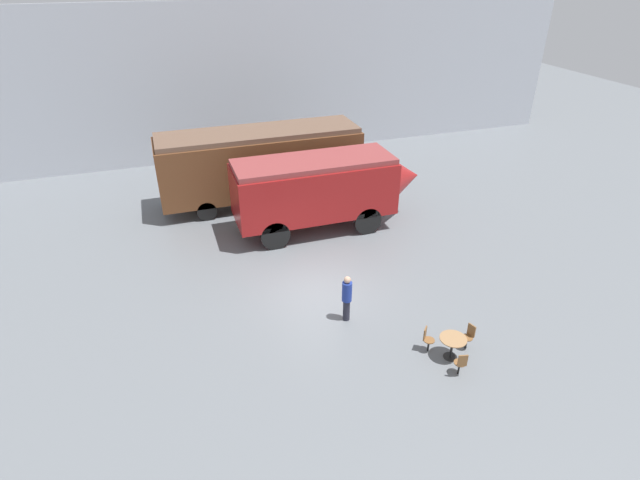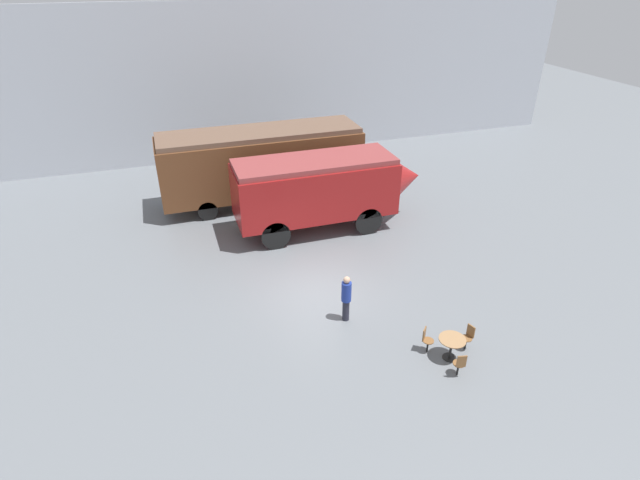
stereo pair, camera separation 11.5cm
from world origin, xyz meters
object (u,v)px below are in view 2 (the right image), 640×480
object	(u,v)px
cafe_table_near	(452,343)
cafe_chair_0	(468,336)
visitor_person	(346,297)
passenger_coach_wooden	(261,161)
streamlined_locomotive	(328,186)

from	to	relation	value
cafe_table_near	cafe_chair_0	xyz separation A→B (m)	(0.76, 0.23, -0.09)
cafe_chair_0	visitor_person	distance (m)	4.13
passenger_coach_wooden	streamlined_locomotive	world-z (taller)	passenger_coach_wooden
cafe_table_near	cafe_chair_0	distance (m)	0.80
passenger_coach_wooden	streamlined_locomotive	bearing A→B (deg)	-59.49
streamlined_locomotive	cafe_chair_0	xyz separation A→B (m)	(1.58, -9.29, -1.56)
streamlined_locomotive	cafe_table_near	size ratio (longest dim) A/B	10.40
streamlined_locomotive	cafe_table_near	bearing A→B (deg)	-85.05
streamlined_locomotive	visitor_person	bearing A→B (deg)	-103.51
visitor_person	cafe_table_near	bearing A→B (deg)	-49.12
streamlined_locomotive	visitor_person	distance (m)	6.99
cafe_table_near	cafe_chair_0	world-z (taller)	cafe_chair_0
cafe_table_near	streamlined_locomotive	bearing A→B (deg)	94.95
passenger_coach_wooden	cafe_chair_0	size ratio (longest dim) A/B	11.41
passenger_coach_wooden	streamlined_locomotive	size ratio (longest dim) A/B	1.14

